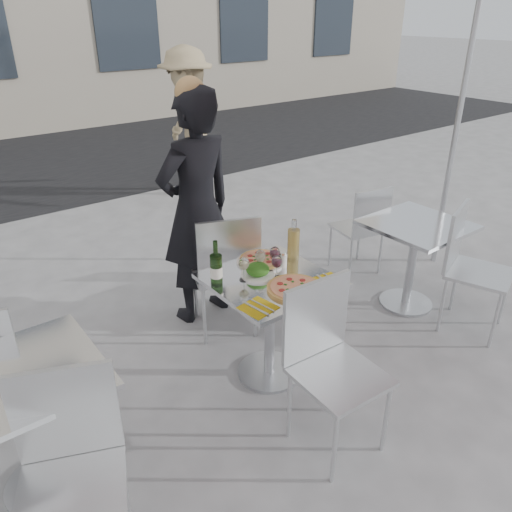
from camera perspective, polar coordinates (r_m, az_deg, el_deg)
ground at (r=3.57m, az=1.50°, el=-13.20°), size 80.00×80.00×0.00m
street_asphalt at (r=9.09m, az=-25.42°, el=9.44°), size 24.00×5.00×0.00m
main_table at (r=3.25m, az=1.61°, el=-5.86°), size 0.72×0.72×0.75m
side_table_left at (r=2.76m, az=-24.53°, el=-15.50°), size 0.72×0.72×0.75m
side_table_right at (r=4.24m, az=17.62°, el=0.99°), size 0.72×0.72×0.75m
chair_far at (r=3.64m, az=-3.42°, el=-1.15°), size 0.59×0.60×1.00m
chair_near at (r=2.81m, az=8.29°, el=-10.92°), size 0.47×0.48×0.98m
side_chair_lnear at (r=2.39m, az=-20.51°, el=-21.11°), size 0.58×0.59×0.97m
side_chair_rfar at (r=4.67m, az=12.19°, el=3.67°), size 0.47×0.48×0.87m
side_chair_rnear at (r=4.09m, az=23.08°, el=-0.34°), size 0.57×0.58×0.97m
woman_diner at (r=3.81m, az=-6.79°, el=5.28°), size 0.71×0.50×1.82m
pedestrian_b at (r=6.74m, az=-7.71°, el=14.81°), size 0.97×1.35×1.88m
pizza_near at (r=3.02m, az=4.46°, el=-3.67°), size 0.34×0.34×0.02m
pizza_far at (r=3.33m, az=0.55°, el=-0.49°), size 0.33×0.33×0.03m
salad_plate at (r=3.16m, az=0.21°, el=-1.68°), size 0.22×0.22×0.09m
wine_bottle at (r=3.03m, az=-4.57°, el=-1.41°), size 0.07×0.08×0.29m
carafe at (r=3.33m, az=4.30°, el=1.41°), size 0.08×0.08×0.29m
sugar_shaker at (r=3.27m, az=3.01°, el=-0.36°), size 0.06×0.06×0.11m
wineglass_white_a at (r=3.07m, az=-1.40°, el=-0.97°), size 0.07×0.07×0.16m
wineglass_white_b at (r=3.17m, az=0.49°, el=-0.10°), size 0.07×0.07×0.16m
wineglass_red_a at (r=3.10m, az=2.40°, el=-0.71°), size 0.07×0.07×0.16m
wineglass_red_b at (r=3.21m, az=2.16°, el=0.28°), size 0.07×0.07×0.16m
napkin_left at (r=2.84m, az=0.23°, el=-5.90°), size 0.21×0.21×0.01m
napkin_right at (r=3.14m, az=8.30°, el=-2.85°), size 0.20×0.20×0.01m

